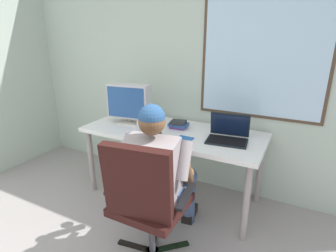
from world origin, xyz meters
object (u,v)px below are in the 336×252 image
wine_glass (140,124)px  coffee_mug (157,131)px  laptop (228,133)px  cd_case (184,139)px  desk (173,137)px  person_seated (160,172)px  crt_monitor (129,102)px  book_stack (178,124)px  office_chair (145,198)px

wine_glass → coffee_mug: (0.18, 0.01, -0.04)m
wine_glass → laptop: bearing=14.9°
cd_case → desk: bearing=140.6°
person_seated → crt_monitor: bearing=138.8°
crt_monitor → wine_glass: 0.37m
book_stack → cd_case: (0.18, -0.25, -0.04)m
wine_glass → coffee_mug: size_ratio=1.40×
office_chair → person_seated: person_seated is taller
desk → crt_monitor: crt_monitor is taller
person_seated → laptop: person_seated is taller
office_chair → wine_glass: bearing=124.6°
desk → wine_glass: (-0.24, -0.21, 0.16)m
crt_monitor → coffee_mug: bearing=-23.1°
office_chair → cd_case: 0.76m
person_seated → coffee_mug: (-0.27, 0.43, 0.16)m
desk → coffee_mug: 0.24m
coffee_mug → desk: bearing=72.6°
desk → wine_glass: wine_glass is taller
book_stack → cd_case: size_ratio=1.26×
desk → cd_case: 0.27m
desk → coffee_mug: (-0.06, -0.20, 0.12)m
crt_monitor → wine_glass: crt_monitor is taller
crt_monitor → coffee_mug: crt_monitor is taller
crt_monitor → laptop: crt_monitor is taller
crt_monitor → cd_case: size_ratio=3.19×
person_seated → cd_case: size_ratio=8.29×
cd_case → wine_glass: bearing=-174.9°
person_seated → laptop: size_ratio=3.16×
person_seated → book_stack: size_ratio=6.57×
office_chair → person_seated: 0.28m
book_stack → coffee_mug: (-0.09, -0.28, 0.00)m
wine_glass → cd_case: bearing=5.1°
office_chair → laptop: office_chair is taller
laptop → book_stack: size_ratio=2.08×
laptop → desk: bearing=-179.5°
person_seated → cd_case: person_seated is taller
person_seated → coffee_mug: 0.53m
laptop → coffee_mug: size_ratio=4.04×
cd_case → coffee_mug: bearing=-173.6°
wine_glass → book_stack: 0.40m
desk → laptop: 0.57m
office_chair → book_stack: (-0.21, 0.98, 0.22)m
wine_glass → desk: bearing=40.6°
wine_glass → cd_case: 0.46m
laptop → cd_case: laptop is taller
wine_glass → cd_case: (0.45, 0.04, -0.08)m
book_stack → office_chair: bearing=-77.8°
cd_case → office_chair: bearing=-87.5°
wine_glass → coffee_mug: bearing=3.2°
office_chair → desk: bearing=104.7°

